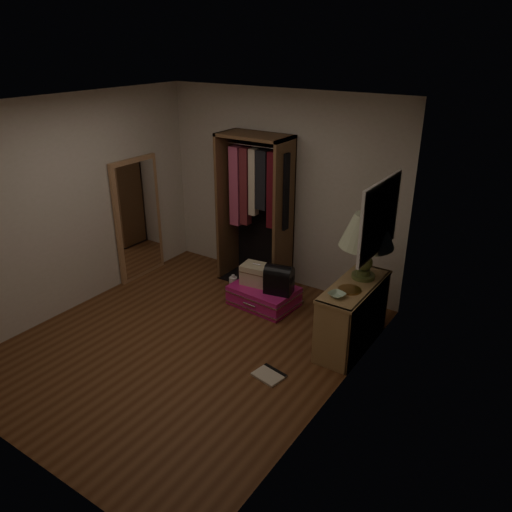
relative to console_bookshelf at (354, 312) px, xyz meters
name	(u,v)px	position (x,y,z in m)	size (l,w,h in m)	color
ground	(187,343)	(-1.54, -1.04, -0.39)	(4.00, 4.00, 0.00)	#563018
room_walls	(188,218)	(-1.46, -0.99, 1.11)	(3.52, 4.02, 2.60)	beige
console_bookshelf	(354,312)	(0.00, 0.00, 0.00)	(0.42, 1.12, 0.75)	#9D794C
open_wardrobe	(257,199)	(-1.76, 0.73, 0.81)	(0.98, 0.50, 2.05)	brown
floor_mirror	(138,219)	(-3.24, -0.04, 0.46)	(0.06, 0.80, 1.70)	#AB7B53
pink_suitcase	(264,296)	(-1.30, 0.19, -0.27)	(0.87, 0.65, 0.25)	#C71873
train_case	(257,274)	(-1.43, 0.22, -0.01)	(0.42, 0.31, 0.28)	#C4B996
black_bag	(279,279)	(-1.07, 0.17, 0.05)	(0.38, 0.28, 0.37)	black
table_lamp	(367,232)	(0.00, 0.17, 0.90)	(0.66, 0.66, 0.74)	#4C5B2C
brass_tray	(350,290)	(0.00, -0.18, 0.36)	(0.31, 0.31, 0.01)	#A87C40
ceramic_bowl	(337,295)	(-0.05, -0.38, 0.38)	(0.17, 0.17, 0.04)	#ACCFB1
white_jug	(233,282)	(-1.90, 0.34, -0.31)	(0.14, 0.14, 0.20)	white
floor_book	(270,374)	(-0.44, -1.02, -0.38)	(0.34, 0.29, 0.03)	beige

